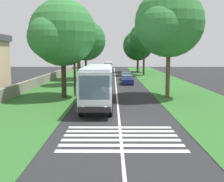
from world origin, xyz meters
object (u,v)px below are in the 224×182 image
(trailing_car_2, at_px, (106,73))
(utility_pole, at_px, (74,62))
(roadside_tree_right_2, at_px, (167,25))
(trailing_car_1, at_px, (126,76))
(roadside_tree_left_2, at_px, (61,35))
(coach_bus, at_px, (98,84))
(trailing_car_0, at_px, (127,80))
(roadside_tree_left_1, at_px, (85,42))
(trailing_car_3, at_px, (107,71))
(roadside_tree_left_0, at_px, (77,40))
(trailing_minibus_0, at_px, (108,66))
(roadside_tree_right_1, at_px, (137,46))
(roadside_tree_right_0, at_px, (143,38))

(trailing_car_2, distance_m, utility_pole, 28.62)
(roadside_tree_right_2, bearing_deg, trailing_car_1, 9.46)
(roadside_tree_left_2, distance_m, utility_pole, 3.26)
(coach_bus, distance_m, trailing_car_0, 19.19)
(trailing_car_1, xyz_separation_m, roadside_tree_left_1, (0.76, 7.66, 6.27))
(trailing_car_1, distance_m, roadside_tree_left_1, 9.93)
(trailing_car_1, xyz_separation_m, trailing_car_2, (8.44, 3.94, 0.00))
(trailing_car_1, xyz_separation_m, roadside_tree_right_2, (-20.46, -3.41, 7.23))
(trailing_car_2, xyz_separation_m, trailing_car_3, (6.75, -0.08, 0.00))
(roadside_tree_left_2, bearing_deg, coach_bus, -141.04)
(trailing_car_3, distance_m, roadside_tree_left_1, 16.19)
(roadside_tree_right_2, bearing_deg, coach_bus, 127.02)
(trailing_car_2, xyz_separation_m, roadside_tree_left_2, (-29.15, 4.03, 6.19))
(coach_bus, bearing_deg, roadside_tree_left_0, 13.10)
(trailing_car_2, bearing_deg, trailing_minibus_0, -1.10)
(trailing_car_0, xyz_separation_m, trailing_car_2, (15.54, 3.80, 0.00))
(trailing_car_3, bearing_deg, roadside_tree_left_1, 165.23)
(coach_bus, relative_size, trailing_minibus_0, 1.86)
(trailing_car_3, height_order, roadside_tree_right_1, roadside_tree_right_1)
(trailing_car_3, bearing_deg, trailing_car_2, 179.29)
(trailing_car_1, height_order, trailing_car_2, same)
(trailing_car_0, height_order, utility_pole, utility_pole)
(roadside_tree_left_1, bearing_deg, coach_bus, -171.73)
(trailing_car_3, bearing_deg, roadside_tree_left_2, 173.46)
(trailing_minibus_0, bearing_deg, utility_pole, 175.86)
(trailing_car_2, bearing_deg, trailing_car_0, -166.28)
(roadside_tree_left_0, xyz_separation_m, utility_pole, (-11.29, -1.07, -2.88))
(roadside_tree_right_0, bearing_deg, utility_pole, 160.04)
(utility_pole, bearing_deg, trailing_car_2, -5.67)
(trailing_car_1, distance_m, utility_pole, 21.22)
(roadside_tree_right_1, bearing_deg, roadside_tree_right_2, 179.63)
(trailing_car_3, xyz_separation_m, roadside_tree_left_2, (-35.90, 4.12, 6.19))
(roadside_tree_left_1, distance_m, roadside_tree_right_2, 23.95)
(coach_bus, bearing_deg, utility_pole, 26.14)
(roadside_tree_left_1, distance_m, roadside_tree_right_1, 22.46)
(roadside_tree_right_1, bearing_deg, utility_pole, 165.39)
(roadside_tree_left_1, height_order, utility_pole, roadside_tree_left_1)
(coach_bus, xyz_separation_m, trailing_minibus_0, (48.66, -0.12, -0.60))
(trailing_car_3, xyz_separation_m, trailing_minibus_0, (7.59, -0.19, 0.88))
(roadside_tree_left_0, height_order, roadside_tree_right_2, roadside_tree_right_2)
(roadside_tree_right_1, height_order, utility_pole, roadside_tree_right_1)
(coach_bus, xyz_separation_m, roadside_tree_right_1, (46.02, -7.46, 4.39))
(trailing_minibus_0, distance_m, roadside_tree_right_1, 9.26)
(trailing_car_1, distance_m, trailing_car_3, 15.68)
(roadside_tree_left_1, relative_size, roadside_tree_right_2, 0.92)
(roadside_tree_left_2, height_order, roadside_tree_right_2, roadside_tree_right_2)
(trailing_car_3, bearing_deg, roadside_tree_right_0, -122.59)
(trailing_car_1, bearing_deg, roadside_tree_right_1, -10.34)
(trailing_car_2, height_order, roadside_tree_left_2, roadside_tree_left_2)
(trailing_car_3, relative_size, utility_pole, 0.57)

